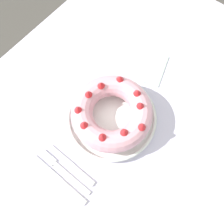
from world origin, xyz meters
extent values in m
plane|color=#4C4742|center=(0.00, 0.00, 0.00)|extent=(8.00, 8.00, 0.00)
cube|color=silver|center=(0.00, 0.00, 0.71)|extent=(1.43, 0.98, 0.03)
cylinder|color=brown|center=(0.65, 0.42, 0.35)|extent=(0.06, 0.06, 0.70)
cylinder|color=white|center=(0.00, -0.01, 0.74)|extent=(0.30, 0.30, 0.01)
torus|color=white|center=(0.00, -0.01, 0.75)|extent=(0.31, 0.31, 0.01)
torus|color=#E09EAD|center=(0.00, -0.01, 0.79)|extent=(0.26, 0.26, 0.07)
cone|color=red|center=(-0.09, -0.04, 0.84)|extent=(0.03, 0.03, 0.02)
cone|color=red|center=(-0.04, -0.09, 0.84)|extent=(0.03, 0.03, 0.02)
cone|color=red|center=(0.01, -0.12, 0.84)|extent=(0.03, 0.03, 0.02)
cone|color=red|center=(0.06, -0.07, 0.84)|extent=(0.03, 0.03, 0.02)
cone|color=red|center=(0.09, -0.04, 0.84)|extent=(0.03, 0.03, 0.02)
cone|color=red|center=(0.10, 0.03, 0.84)|extent=(0.03, 0.03, 0.02)
cone|color=red|center=(0.04, 0.07, 0.84)|extent=(0.03, 0.03, 0.02)
cone|color=red|center=(-0.01, 0.08, 0.84)|extent=(0.03, 0.03, 0.02)
cone|color=red|center=(-0.07, 0.07, 0.84)|extent=(0.03, 0.03, 0.02)
cone|color=red|center=(-0.09, 0.02, 0.84)|extent=(0.03, 0.03, 0.02)
cube|color=white|center=(-0.24, -0.03, 0.73)|extent=(0.01, 0.15, 0.01)
cube|color=silver|center=(-0.24, 0.07, 0.73)|extent=(0.02, 0.06, 0.01)
cube|color=white|center=(-0.26, -0.07, 0.73)|extent=(0.02, 0.10, 0.01)
cube|color=silver|center=(-0.26, 0.05, 0.73)|extent=(0.02, 0.12, 0.00)
cube|color=white|center=(-0.21, -0.06, 0.73)|extent=(0.02, 0.09, 0.01)
cube|color=silver|center=(-0.21, 0.04, 0.73)|extent=(0.02, 0.10, 0.00)
cube|color=#B2D1B7|center=(0.26, 0.00, 0.73)|extent=(0.16, 0.14, 0.00)
camera|label=1|loc=(-0.19, -0.16, 1.45)|focal=35.00mm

